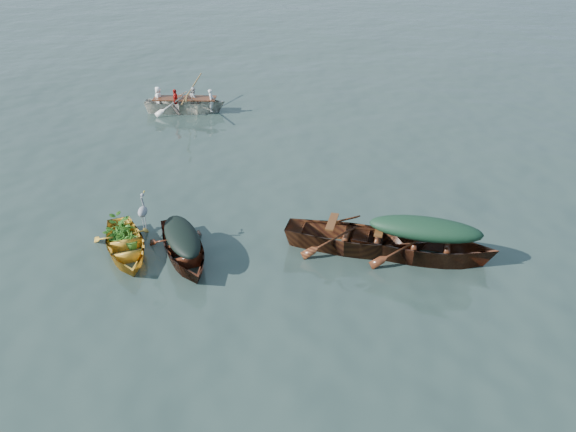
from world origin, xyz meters
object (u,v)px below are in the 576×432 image
object	(u,v)px
green_tarp_boat	(421,258)
dark_covered_boat	(184,258)
open_wooden_boat	(354,250)
heron	(143,217)
yellow_dinghy	(126,253)
rowed_boat	(186,112)

from	to	relation	value
green_tarp_boat	dark_covered_boat	bearing A→B (deg)	103.43
dark_covered_boat	open_wooden_boat	world-z (taller)	open_wooden_boat
dark_covered_boat	heron	xyz separation A→B (m)	(-1.01, 0.42, 0.90)
yellow_dinghy	open_wooden_boat	xyz separation A→B (m)	(5.71, 0.33, 0.00)
open_wooden_boat	rowed_boat	size ratio (longest dim) A/B	1.07
green_tarp_boat	yellow_dinghy	bearing A→B (deg)	101.90
open_wooden_boat	dark_covered_boat	bearing A→B (deg)	109.41
open_wooden_boat	yellow_dinghy	bearing A→B (deg)	106.10
dark_covered_boat	open_wooden_boat	bearing A→B (deg)	-17.67
yellow_dinghy	dark_covered_boat	size ratio (longest dim) A/B	0.88
yellow_dinghy	rowed_boat	world-z (taller)	rowed_boat
dark_covered_boat	rowed_boat	size ratio (longest dim) A/B	0.81
green_tarp_boat	rowed_boat	bearing A→B (deg)	48.79
rowed_boat	heron	size ratio (longest dim) A/B	4.98
dark_covered_boat	green_tarp_boat	distance (m)	5.85
yellow_dinghy	rowed_boat	xyz separation A→B (m)	(-0.45, 10.42, 0.00)
open_wooden_boat	rowed_boat	bearing A→B (deg)	44.20
green_tarp_boat	open_wooden_boat	world-z (taller)	same
heron	green_tarp_boat	bearing A→B (deg)	-25.91
green_tarp_boat	heron	distance (m)	6.93
green_tarp_boat	rowed_boat	distance (m)	13.02
open_wooden_boat	heron	size ratio (longest dim) A/B	5.31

